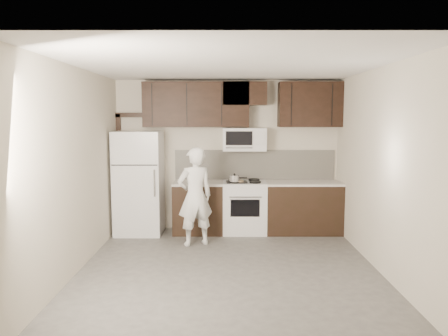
{
  "coord_description": "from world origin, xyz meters",
  "views": [
    {
      "loc": [
        -0.06,
        -5.67,
        2.04
      ],
      "look_at": [
        -0.06,
        0.9,
        1.28
      ],
      "focal_mm": 35.0,
      "sensor_mm": 36.0,
      "label": 1
    }
  ],
  "objects_px": {
    "stove": "(244,207)",
    "person": "(195,196)",
    "refrigerator": "(139,183)",
    "microwave": "(244,139)"
  },
  "relations": [
    {
      "from": "stove",
      "to": "person",
      "type": "height_order",
      "value": "person"
    },
    {
      "from": "stove",
      "to": "refrigerator",
      "type": "height_order",
      "value": "refrigerator"
    },
    {
      "from": "microwave",
      "to": "refrigerator",
      "type": "height_order",
      "value": "microwave"
    },
    {
      "from": "stove",
      "to": "refrigerator",
      "type": "xyz_separation_m",
      "value": [
        -1.85,
        -0.05,
        0.44
      ]
    },
    {
      "from": "microwave",
      "to": "person",
      "type": "xyz_separation_m",
      "value": [
        -0.82,
        -0.89,
        -0.86
      ]
    },
    {
      "from": "refrigerator",
      "to": "stove",
      "type": "bearing_deg",
      "value": 1.51
    },
    {
      "from": "stove",
      "to": "microwave",
      "type": "xyz_separation_m",
      "value": [
        -0.0,
        0.12,
        1.19
      ]
    },
    {
      "from": "microwave",
      "to": "person",
      "type": "bearing_deg",
      "value": -132.74
    },
    {
      "from": "stove",
      "to": "person",
      "type": "xyz_separation_m",
      "value": [
        -0.82,
        -0.77,
        0.33
      ]
    },
    {
      "from": "refrigerator",
      "to": "microwave",
      "type": "bearing_deg",
      "value": 5.15
    }
  ]
}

